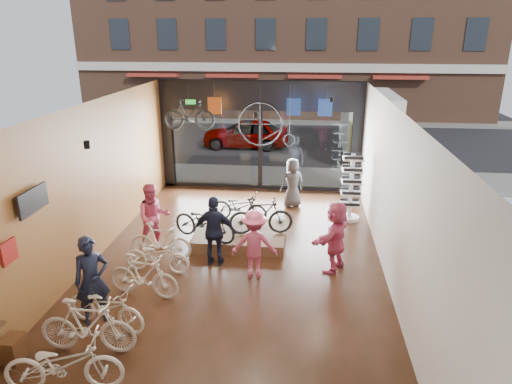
# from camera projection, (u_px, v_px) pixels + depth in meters

# --- Properties ---
(ground_plane) EXTENTS (7.00, 12.00, 0.04)m
(ground_plane) POSITION_uv_depth(u_px,v_px,m) (235.00, 269.00, 10.90)
(ground_plane) COLOR black
(ground_plane) RESTS_ON ground
(ceiling) EXTENTS (7.00, 12.00, 0.04)m
(ceiling) POSITION_uv_depth(u_px,v_px,m) (232.00, 107.00, 9.63)
(ceiling) COLOR black
(ceiling) RESTS_ON ground
(wall_left) EXTENTS (0.04, 12.00, 3.80)m
(wall_left) POSITION_uv_depth(u_px,v_px,m) (85.00, 188.00, 10.63)
(wall_left) COLOR brown
(wall_left) RESTS_ON ground
(wall_right) EXTENTS (0.04, 12.00, 3.80)m
(wall_right) POSITION_uv_depth(u_px,v_px,m) (394.00, 199.00, 9.90)
(wall_right) COLOR beige
(wall_right) RESTS_ON ground
(storefront) EXTENTS (7.00, 0.26, 3.80)m
(storefront) POSITION_uv_depth(u_px,v_px,m) (260.00, 136.00, 15.89)
(storefront) COLOR black
(storefront) RESTS_ON ground
(exit_sign) EXTENTS (0.35, 0.06, 0.18)m
(exit_sign) POSITION_uv_depth(u_px,v_px,m) (191.00, 102.00, 15.64)
(exit_sign) COLOR #198C26
(exit_sign) RESTS_ON storefront
(street_road) EXTENTS (30.00, 18.00, 0.02)m
(street_road) POSITION_uv_depth(u_px,v_px,m) (277.00, 135.00, 24.97)
(street_road) COLOR black
(street_road) RESTS_ON ground
(sidewalk_near) EXTENTS (30.00, 2.40, 0.12)m
(sidewalk_near) POSITION_uv_depth(u_px,v_px,m) (263.00, 176.00, 17.63)
(sidewalk_near) COLOR slate
(sidewalk_near) RESTS_ON ground
(sidewalk_far) EXTENTS (30.00, 2.00, 0.12)m
(sidewalk_far) POSITION_uv_depth(u_px,v_px,m) (281.00, 121.00, 28.69)
(sidewalk_far) COLOR slate
(sidewalk_far) RESTS_ON ground
(opposite_building) EXTENTS (26.00, 5.00, 14.00)m
(opposite_building) POSITION_uv_depth(u_px,v_px,m) (285.00, 4.00, 28.74)
(opposite_building) COLOR brown
(opposite_building) RESTS_ON ground
(street_car) EXTENTS (4.12, 1.66, 1.40)m
(street_car) POSITION_uv_depth(u_px,v_px,m) (246.00, 133.00, 22.05)
(street_car) COLOR gray
(street_car) RESTS_ON street_road
(box_truck) EXTENTS (2.27, 6.81, 2.68)m
(box_truck) POSITION_uv_depth(u_px,v_px,m) (371.00, 127.00, 20.31)
(box_truck) COLOR silver
(box_truck) RESTS_ON street_road
(floor_bike_0) EXTENTS (1.92, 0.94, 0.96)m
(floor_bike_0) POSITION_uv_depth(u_px,v_px,m) (64.00, 364.00, 7.04)
(floor_bike_0) COLOR beige
(floor_bike_0) RESTS_ON ground_plane
(floor_bike_1) EXTENTS (1.74, 0.52, 1.04)m
(floor_bike_1) POSITION_uv_depth(u_px,v_px,m) (87.00, 326.00, 7.89)
(floor_bike_1) COLOR beige
(floor_bike_1) RESTS_ON ground_plane
(floor_bike_2) EXTENTS (1.79, 1.03, 0.89)m
(floor_bike_2) POSITION_uv_depth(u_px,v_px,m) (106.00, 307.00, 8.58)
(floor_bike_2) COLOR beige
(floor_bike_2) RESTS_ON ground_plane
(floor_bike_3) EXTENTS (1.65, 0.71, 0.96)m
(floor_bike_3) POSITION_uv_depth(u_px,v_px,m) (143.00, 276.00, 9.59)
(floor_bike_3) COLOR beige
(floor_bike_3) RESTS_ON ground_plane
(floor_bike_4) EXTENTS (1.60, 0.66, 0.82)m
(floor_bike_4) POSITION_uv_depth(u_px,v_px,m) (157.00, 256.00, 10.59)
(floor_bike_4) COLOR beige
(floor_bike_4) RESTS_ON ground_plane
(floor_bike_5) EXTENTS (1.57, 0.51, 0.94)m
(floor_bike_5) POSITION_uv_depth(u_px,v_px,m) (161.00, 241.00, 11.21)
(floor_bike_5) COLOR beige
(floor_bike_5) RESTS_ON ground_plane
(display_platform) EXTENTS (2.40, 1.80, 0.30)m
(display_platform) POSITION_uv_depth(u_px,v_px,m) (241.00, 236.00, 12.25)
(display_platform) COLOR #523D1E
(display_platform) RESTS_ON ground_plane
(display_bike_left) EXTENTS (1.89, 1.23, 0.94)m
(display_bike_left) POSITION_uv_depth(u_px,v_px,m) (205.00, 222.00, 11.57)
(display_bike_left) COLOR black
(display_bike_left) RESTS_ON display_platform
(display_bike_mid) EXTENTS (1.74, 0.78, 1.01)m
(display_bike_mid) POSITION_uv_depth(u_px,v_px,m) (261.00, 216.00, 11.85)
(display_bike_mid) COLOR black
(display_bike_mid) RESTS_ON display_platform
(display_bike_right) EXTENTS (1.67, 0.85, 0.84)m
(display_bike_right) POSITION_uv_depth(u_px,v_px,m) (240.00, 207.00, 12.72)
(display_bike_right) COLOR black
(display_bike_right) RESTS_ON display_platform
(customer_0) EXTENTS (0.77, 0.70, 1.78)m
(customer_0) POSITION_uv_depth(u_px,v_px,m) (92.00, 280.00, 8.63)
(customer_0) COLOR #161C33
(customer_0) RESTS_ON ground_plane
(customer_1) EXTENTS (1.07, 1.00, 1.77)m
(customer_1) POSITION_uv_depth(u_px,v_px,m) (154.00, 218.00, 11.55)
(customer_1) COLOR #CC4C72
(customer_1) RESTS_ON ground_plane
(customer_2) EXTENTS (1.02, 0.44, 1.73)m
(customer_2) POSITION_uv_depth(u_px,v_px,m) (215.00, 231.00, 10.80)
(customer_2) COLOR #161C33
(customer_2) RESTS_ON ground_plane
(customer_3) EXTENTS (1.08, 0.67, 1.62)m
(customer_3) POSITION_uv_depth(u_px,v_px,m) (254.00, 244.00, 10.26)
(customer_3) COLOR #CC4C72
(customer_3) RESTS_ON ground_plane
(customer_4) EXTENTS (0.91, 0.78, 1.58)m
(customer_4) POSITION_uv_depth(u_px,v_px,m) (292.00, 183.00, 14.51)
(customer_4) COLOR #3F3F44
(customer_4) RESTS_ON ground_plane
(customer_5) EXTENTS (1.19, 1.64, 1.71)m
(customer_5) POSITION_uv_depth(u_px,v_px,m) (335.00, 236.00, 10.56)
(customer_5) COLOR #CC4C72
(customer_5) RESTS_ON ground_plane
(sunglasses_rack) EXTENTS (0.72, 0.65, 2.03)m
(sunglasses_rack) POSITION_uv_depth(u_px,v_px,m) (351.00, 187.00, 13.38)
(sunglasses_rack) COLOR white
(sunglasses_rack) RESTS_ON ground_plane
(wall_merch) EXTENTS (0.40, 2.40, 2.60)m
(wall_merch) POSITION_uv_depth(u_px,v_px,m) (0.00, 290.00, 7.53)
(wall_merch) COLOR navy
(wall_merch) RESTS_ON wall_left
(penny_farthing) EXTENTS (1.78, 0.06, 1.43)m
(penny_farthing) POSITION_uv_depth(u_px,v_px,m) (269.00, 126.00, 14.54)
(penny_farthing) COLOR black
(penny_farthing) RESTS_ON ceiling
(hung_bike) EXTENTS (1.62, 0.62, 0.95)m
(hung_bike) POSITION_uv_depth(u_px,v_px,m) (189.00, 114.00, 14.07)
(hung_bike) COLOR black
(hung_bike) RESTS_ON ceiling
(jersey_left) EXTENTS (0.45, 0.03, 0.55)m
(jersey_left) POSITION_uv_depth(u_px,v_px,m) (215.00, 106.00, 14.91)
(jersey_left) COLOR #CC5919
(jersey_left) RESTS_ON ceiling
(jersey_mid) EXTENTS (0.45, 0.03, 0.55)m
(jersey_mid) POSITION_uv_depth(u_px,v_px,m) (294.00, 107.00, 14.64)
(jersey_mid) COLOR #1E3F99
(jersey_mid) RESTS_ON ceiling
(jersey_right) EXTENTS (0.45, 0.03, 0.55)m
(jersey_right) POSITION_uv_depth(u_px,v_px,m) (325.00, 108.00, 14.54)
(jersey_right) COLOR #1E3F99
(jersey_right) RESTS_ON ceiling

